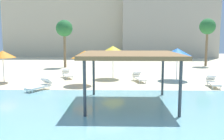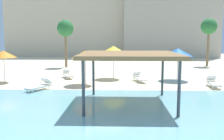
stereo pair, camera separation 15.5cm
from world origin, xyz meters
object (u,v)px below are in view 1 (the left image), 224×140
at_px(lounge_chair_0, 40,86).
at_px(lounge_chair_2, 67,74).
at_px(beach_umbrella_yellow_4, 113,49).
at_px(palm_tree_0, 207,27).
at_px(palm_tree_1, 64,29).
at_px(lounge_chair_3, 213,82).
at_px(shade_pavilion, 130,56).
at_px(beach_umbrella_blue_0, 177,52).
at_px(beach_umbrella_orange_1, 85,54).
at_px(lounge_chair_5, 139,77).
at_px(beach_umbrella_orange_3, 3,54).

relative_size(lounge_chair_0, lounge_chair_2, 0.99).
relative_size(beach_umbrella_yellow_4, palm_tree_0, 0.48).
distance_m(palm_tree_0, palm_tree_1, 17.03).
distance_m(lounge_chair_0, lounge_chair_3, 11.84).
height_order(shade_pavilion, beach_umbrella_yellow_4, beach_umbrella_yellow_4).
height_order(shade_pavilion, beach_umbrella_blue_0, shade_pavilion).
bearing_deg(beach_umbrella_blue_0, palm_tree_0, 59.79).
xyz_separation_m(palm_tree_0, palm_tree_1, (-16.94, -1.76, -0.26)).
bearing_deg(beach_umbrella_orange_1, beach_umbrella_blue_0, 16.72).
distance_m(lounge_chair_5, palm_tree_1, 12.76).
distance_m(beach_umbrella_orange_1, beach_umbrella_yellow_4, 3.49).
bearing_deg(lounge_chair_2, palm_tree_1, 171.24).
bearing_deg(beach_umbrella_orange_3, lounge_chair_3, -5.20).
height_order(beach_umbrella_orange_3, beach_umbrella_yellow_4, beach_umbrella_yellow_4).
height_order(beach_umbrella_orange_1, palm_tree_1, palm_tree_1).
bearing_deg(beach_umbrella_yellow_4, lounge_chair_3, -25.87).
bearing_deg(lounge_chair_2, lounge_chair_0, -29.97).
distance_m(beach_umbrella_blue_0, beach_umbrella_yellow_4, 5.24).
relative_size(shade_pavilion, beach_umbrella_yellow_4, 1.74).
bearing_deg(palm_tree_1, lounge_chair_3, -41.40).
distance_m(lounge_chair_0, lounge_chair_5, 7.61).
bearing_deg(beach_umbrella_blue_0, shade_pavilion, -119.09).
xyz_separation_m(beach_umbrella_orange_3, beach_umbrella_yellow_4, (8.39, 2.03, 0.27)).
bearing_deg(lounge_chair_3, shade_pavilion, -45.20).
distance_m(lounge_chair_3, lounge_chair_5, 5.42).
relative_size(lounge_chair_0, palm_tree_0, 0.34).
bearing_deg(palm_tree_0, lounge_chair_3, -107.51).
xyz_separation_m(beach_umbrella_blue_0, lounge_chair_2, (-9.12, 0.89, -1.94)).
relative_size(beach_umbrella_yellow_4, palm_tree_1, 0.50).
height_order(shade_pavilion, lounge_chair_5, shade_pavilion).
xyz_separation_m(lounge_chair_2, lounge_chair_5, (6.00, -1.57, 0.00)).
relative_size(beach_umbrella_orange_1, beach_umbrella_yellow_4, 0.91).
height_order(lounge_chair_2, lounge_chair_5, same).
bearing_deg(palm_tree_1, shade_pavilion, -67.30).
relative_size(lounge_chair_2, lounge_chair_5, 1.00).
bearing_deg(beach_umbrella_yellow_4, lounge_chair_2, 177.36).
bearing_deg(lounge_chair_3, beach_umbrella_yellow_4, -109.35).
bearing_deg(shade_pavilion, palm_tree_1, 112.70).
bearing_deg(beach_umbrella_blue_0, beach_umbrella_orange_1, -163.28).
xyz_separation_m(beach_umbrella_yellow_4, lounge_chair_5, (2.07, -1.38, -2.13)).
xyz_separation_m(lounge_chair_2, palm_tree_1, (-1.80, 7.68, 4.07)).
relative_size(lounge_chair_5, palm_tree_1, 0.36).
relative_size(beach_umbrella_orange_3, lounge_chair_3, 1.26).
bearing_deg(beach_umbrella_orange_3, lounge_chair_2, 26.39).
bearing_deg(palm_tree_1, beach_umbrella_orange_1, -70.73).
xyz_separation_m(shade_pavilion, beach_umbrella_blue_0, (4.19, 7.52, -0.24)).
distance_m(beach_umbrella_orange_3, lounge_chair_5, 10.64).
bearing_deg(lounge_chair_5, palm_tree_1, -153.47).
height_order(beach_umbrella_orange_1, lounge_chair_2, beach_umbrella_orange_1).
relative_size(beach_umbrella_orange_3, palm_tree_0, 0.43).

